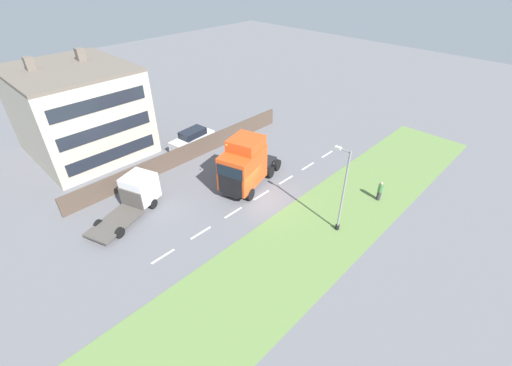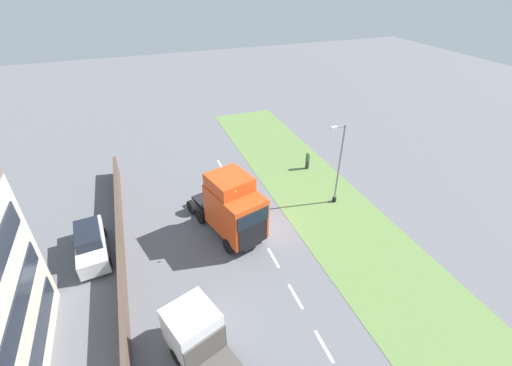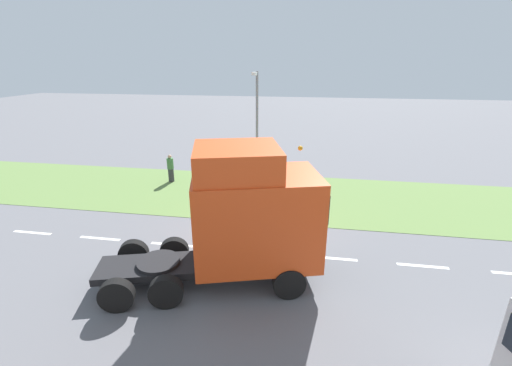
{
  "view_description": "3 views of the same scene",
  "coord_description": "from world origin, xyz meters",
  "px_view_note": "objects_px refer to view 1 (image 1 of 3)",
  "views": [
    {
      "loc": [
        -15.66,
        16.1,
        16.99
      ],
      "look_at": [
        -0.79,
        0.77,
        2.34
      ],
      "focal_mm": 24.0,
      "sensor_mm": 36.0,
      "label": 1
    },
    {
      "loc": [
        6.54,
        16.92,
        15.81
      ],
      "look_at": [
        -0.63,
        -2.42,
        2.58
      ],
      "focal_mm": 24.0,
      "sensor_mm": 36.0,
      "label": 2
    },
    {
      "loc": [
        11.51,
        1.42,
        7.06
      ],
      "look_at": [
        -3.05,
        -0.95,
        1.75
      ],
      "focal_mm": 24.0,
      "sensor_mm": 36.0,
      "label": 3
    }
  ],
  "objects_px": {
    "parked_car": "(193,139)",
    "lamp_post": "(342,195)",
    "lorry_cab": "(244,165)",
    "pedestrian": "(380,191)",
    "flatbed_truck": "(136,193)"
  },
  "relations": [
    {
      "from": "flatbed_truck",
      "to": "lamp_post",
      "type": "height_order",
      "value": "lamp_post"
    },
    {
      "from": "pedestrian",
      "to": "lorry_cab",
      "type": "bearing_deg",
      "value": 35.65
    },
    {
      "from": "flatbed_truck",
      "to": "pedestrian",
      "type": "distance_m",
      "value": 19.28
    },
    {
      "from": "parked_car",
      "to": "lamp_post",
      "type": "height_order",
      "value": "lamp_post"
    },
    {
      "from": "lorry_cab",
      "to": "pedestrian",
      "type": "height_order",
      "value": "lorry_cab"
    },
    {
      "from": "lorry_cab",
      "to": "lamp_post",
      "type": "bearing_deg",
      "value": 171.15
    },
    {
      "from": "lamp_post",
      "to": "parked_car",
      "type": "bearing_deg",
      "value": -1.06
    },
    {
      "from": "lamp_post",
      "to": "pedestrian",
      "type": "relative_size",
      "value": 3.81
    },
    {
      "from": "flatbed_truck",
      "to": "parked_car",
      "type": "distance_m",
      "value": 10.39
    },
    {
      "from": "parked_car",
      "to": "lamp_post",
      "type": "distance_m",
      "value": 17.64
    },
    {
      "from": "lorry_cab",
      "to": "pedestrian",
      "type": "relative_size",
      "value": 4.35
    },
    {
      "from": "lorry_cab",
      "to": "flatbed_truck",
      "type": "bearing_deg",
      "value": 46.43
    },
    {
      "from": "lorry_cab",
      "to": "lamp_post",
      "type": "height_order",
      "value": "lamp_post"
    },
    {
      "from": "lamp_post",
      "to": "pedestrian",
      "type": "bearing_deg",
      "value": -95.35
    },
    {
      "from": "lorry_cab",
      "to": "lamp_post",
      "type": "distance_m",
      "value": 8.58
    }
  ]
}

